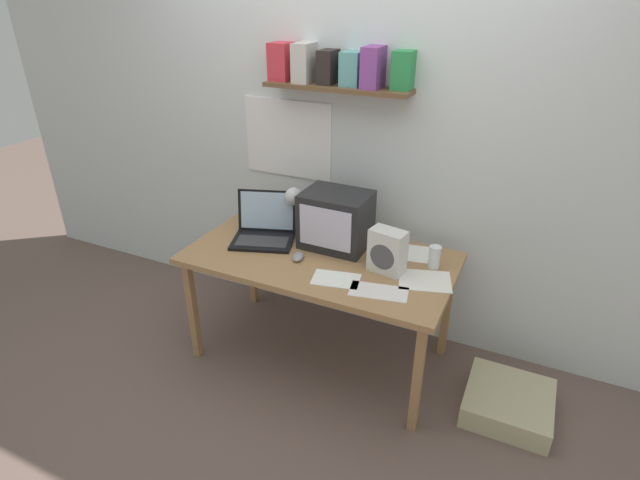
# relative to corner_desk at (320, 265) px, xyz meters

# --- Properties ---
(ground_plane) EXTENTS (12.00, 12.00, 0.00)m
(ground_plane) POSITION_rel_corner_desk_xyz_m (0.00, 0.00, -0.65)
(ground_plane) COLOR brown
(back_wall) EXTENTS (5.60, 0.24, 2.60)m
(back_wall) POSITION_rel_corner_desk_xyz_m (-0.00, 0.50, 0.66)
(back_wall) COLOR silver
(back_wall) RESTS_ON ground_plane
(corner_desk) EXTENTS (1.50, 0.79, 0.70)m
(corner_desk) POSITION_rel_corner_desk_xyz_m (0.00, 0.00, 0.00)
(corner_desk) COLOR #A5794C
(corner_desk) RESTS_ON ground_plane
(crt_monitor) EXTENTS (0.38, 0.30, 0.33)m
(crt_monitor) POSITION_rel_corner_desk_xyz_m (0.03, 0.16, 0.22)
(crt_monitor) COLOR #232326
(crt_monitor) RESTS_ON corner_desk
(laptop) EXTENTS (0.43, 0.40, 0.27)m
(laptop) POSITION_rel_corner_desk_xyz_m (-0.40, 0.06, 0.13)
(laptop) COLOR black
(laptop) RESTS_ON corner_desk
(desk_lamp) EXTENTS (0.13, 0.18, 0.29)m
(desk_lamp) POSITION_rel_corner_desk_xyz_m (-0.27, 0.22, 0.26)
(desk_lamp) COLOR silver
(desk_lamp) RESTS_ON corner_desk
(juice_glass) EXTENTS (0.06, 0.06, 0.13)m
(juice_glass) POSITION_rel_corner_desk_xyz_m (0.61, 0.14, 0.12)
(juice_glass) COLOR white
(juice_glass) RESTS_ON corner_desk
(space_heater) EXTENTS (0.21, 0.14, 0.24)m
(space_heater) POSITION_rel_corner_desk_xyz_m (0.39, 0.00, 0.18)
(space_heater) COLOR silver
(space_heater) RESTS_ON corner_desk
(computer_mouse) EXTENTS (0.09, 0.12, 0.03)m
(computer_mouse) POSITION_rel_corner_desk_xyz_m (-0.09, -0.09, 0.07)
(computer_mouse) COLOR gray
(computer_mouse) RESTS_ON corner_desk
(open_notebook) EXTENTS (0.32, 0.28, 0.00)m
(open_notebook) POSITION_rel_corner_desk_xyz_m (0.61, -0.01, 0.06)
(open_notebook) COLOR white
(open_notebook) RESTS_ON corner_desk
(loose_paper_near_monitor) EXTENTS (0.31, 0.20, 0.00)m
(loose_paper_near_monitor) POSITION_rel_corner_desk_xyz_m (0.43, -0.21, 0.06)
(loose_paper_near_monitor) COLOR white
(loose_paper_near_monitor) RESTS_ON corner_desk
(printed_handout) EXTENTS (0.27, 0.21, 0.00)m
(printed_handout) POSITION_rel_corner_desk_xyz_m (0.18, -0.20, 0.06)
(printed_handout) COLOR white
(printed_handout) RESTS_ON corner_desk
(loose_paper_near_laptop) EXTENTS (0.28, 0.24, 0.00)m
(loose_paper_near_laptop) POSITION_rel_corner_desk_xyz_m (0.47, 0.25, 0.06)
(loose_paper_near_laptop) COLOR white
(loose_paper_near_laptop) RESTS_ON corner_desk
(floor_cushion) EXTENTS (0.44, 0.44, 0.13)m
(floor_cushion) POSITION_rel_corner_desk_xyz_m (1.13, -0.01, -0.58)
(floor_cushion) COLOR #BDB68B
(floor_cushion) RESTS_ON ground_plane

